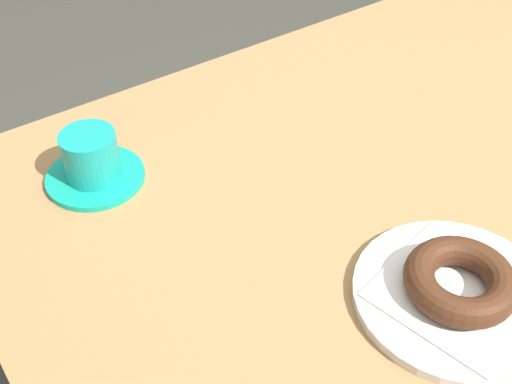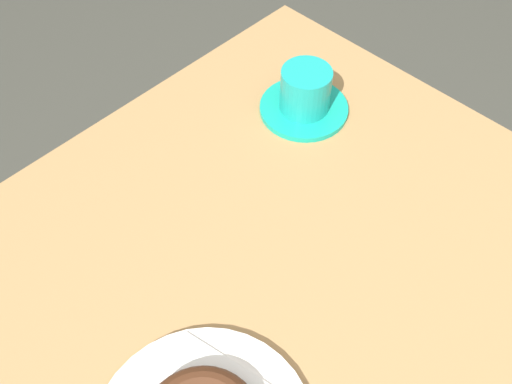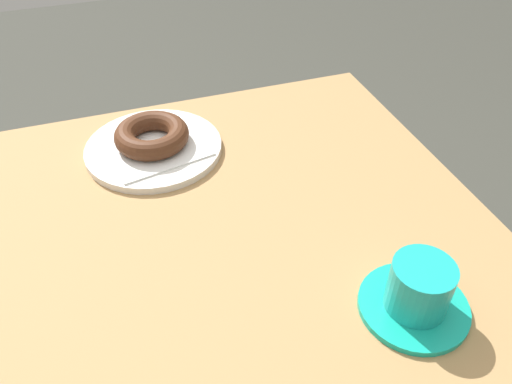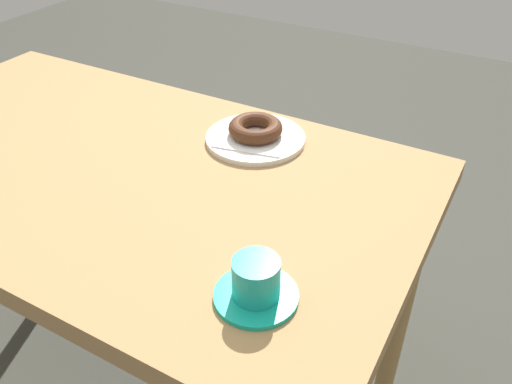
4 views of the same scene
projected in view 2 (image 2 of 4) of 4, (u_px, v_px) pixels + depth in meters
name	position (u px, v px, depth m)	size (l,w,h in m)	color
coffee_cup	(305.00, 95.00, 0.78)	(0.12, 0.12, 0.07)	#13A28C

